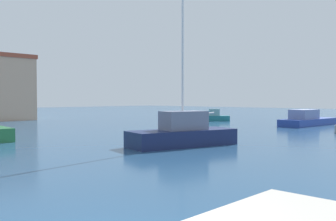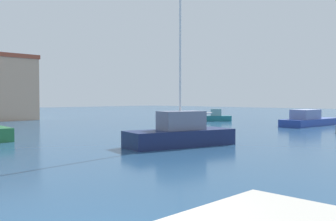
# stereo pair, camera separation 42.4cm
# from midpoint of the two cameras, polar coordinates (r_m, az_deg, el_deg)

# --- Properties ---
(water) EXTENTS (160.00, 160.00, 0.00)m
(water) POSITION_cam_midpoint_polar(r_m,az_deg,el_deg) (30.64, -9.68, -3.12)
(water) COLOR navy
(water) RESTS_ON ground
(sailboat_navy_center_channel) EXTENTS (6.52, 3.56, 9.64)m
(sailboat_navy_center_channel) POSITION_cam_midpoint_polar(r_m,az_deg,el_deg) (20.88, 1.67, -3.43)
(sailboat_navy_center_channel) COLOR #19234C
(sailboat_navy_center_channel) RESTS_ON water
(motorboat_teal_inner_mooring) EXTENTS (3.61, 3.77, 1.42)m
(motorboat_teal_inner_mooring) POSITION_cam_midpoint_polar(r_m,az_deg,el_deg) (44.44, 6.45, -1.00)
(motorboat_teal_inner_mooring) COLOR #1E707A
(motorboat_teal_inner_mooring) RESTS_ON water
(motorboat_blue_far_right) EXTENTS (7.87, 2.77, 1.58)m
(motorboat_blue_far_right) POSITION_cam_midpoint_polar(r_m,az_deg,el_deg) (38.91, 20.08, -1.34)
(motorboat_blue_far_right) COLOR #233D93
(motorboat_blue_far_right) RESTS_ON water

